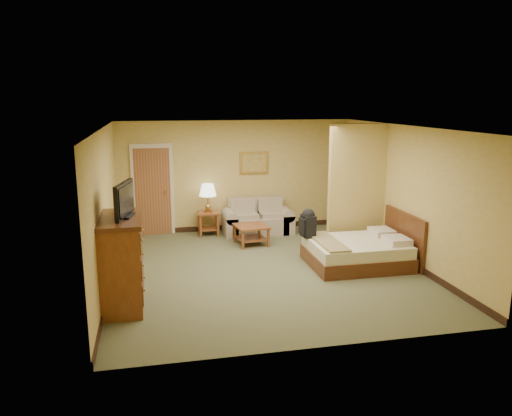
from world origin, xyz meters
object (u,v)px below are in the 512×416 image
object	(u,v)px
loveseat	(258,222)
bed	(360,251)
coffee_table	(251,231)
dresser	(121,262)

from	to	relation	value
loveseat	bed	bearing A→B (deg)	-62.28
loveseat	coffee_table	size ratio (longest dim) A/B	2.16
dresser	loveseat	bearing A→B (deg)	51.84
loveseat	dresser	xyz separation A→B (m)	(-2.90, -3.69, 0.43)
coffee_table	bed	bearing A→B (deg)	-45.26
bed	dresser	bearing A→B (deg)	-166.66
loveseat	bed	world-z (taller)	bed
loveseat	dresser	size ratio (longest dim) A/B	1.16
loveseat	coffee_table	xyz separation A→B (m)	(-0.34, -0.91, 0.04)
coffee_table	dresser	bearing A→B (deg)	-132.67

